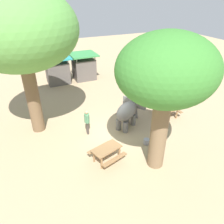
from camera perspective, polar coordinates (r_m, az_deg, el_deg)
The scene contains 11 objects.
ground_plane at distance 13.54m, azimuth -0.38°, elevation -5.58°, with size 60.00×60.00×0.00m, color tan.
elephant at distance 13.74m, azimuth 4.39°, elevation 0.40°, with size 2.40×2.19×1.75m.
person_handler at distance 13.08m, azimuth -6.68°, elevation -2.22°, with size 0.32×0.51×1.62m.
shade_tree_main at distance 12.52m, azimuth -23.46°, elevation 19.17°, with size 6.12×5.61×8.25m.
shade_tree_secondary at distance 9.08m, azimuth 14.37°, elevation 10.03°, with size 4.34×3.98×6.59m.
wooden_bench at distance 17.30m, azimuth 7.50°, elevation 4.35°, with size 0.92×1.44×0.88m.
picnic_table_near at distance 11.26m, azimuth -1.42°, elevation -10.34°, with size 1.86×1.85×0.78m.
picnic_table_far at distance 15.57m, azimuth 14.70°, elevation 0.99°, with size 1.50×1.52×0.78m.
market_stall_teal at distance 21.16m, azimuth -14.31°, elevation 10.45°, with size 2.50×2.50×2.52m.
market_stall_green at distance 21.71m, azimuth -7.49°, elevation 11.61°, with size 2.50×2.50×2.52m.
feed_bucket at distance 12.73m, azimuth 9.17°, elevation -7.77°, with size 0.36×0.36×0.32m, color gray.
Camera 1 is at (-4.44, -10.10, 7.85)m, focal length 34.32 mm.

